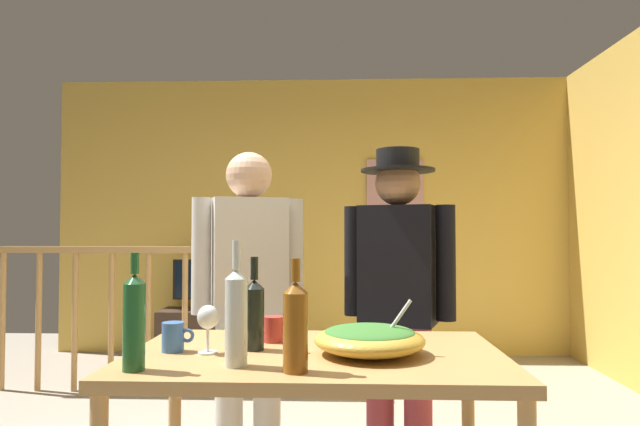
% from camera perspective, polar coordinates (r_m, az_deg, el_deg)
% --- Properties ---
extents(back_wall, '(5.11, 0.10, 2.73)m').
position_cam_1_polar(back_wall, '(5.47, -0.80, -0.31)').
color(back_wall, gold).
rests_on(back_wall, ground_plane).
extents(framed_picture, '(0.56, 0.03, 0.68)m').
position_cam_1_polar(framed_picture, '(5.44, 7.84, 2.02)').
color(framed_picture, tan).
extents(stair_railing, '(2.35, 0.10, 1.15)m').
position_cam_1_polar(stair_railing, '(4.29, -13.15, -9.30)').
color(stair_railing, '#B2844C').
rests_on(stair_railing, ground_plane).
extents(tv_console, '(0.90, 0.40, 0.48)m').
position_cam_1_polar(tv_console, '(5.35, -11.56, -12.37)').
color(tv_console, '#38281E').
rests_on(tv_console, ground_plane).
extents(flat_screen_tv, '(0.65, 0.12, 0.47)m').
position_cam_1_polar(flat_screen_tv, '(5.25, -11.60, -6.90)').
color(flat_screen_tv, black).
rests_on(flat_screen_tv, tv_console).
extents(serving_table, '(1.26, 0.78, 0.81)m').
position_cam_1_polar(serving_table, '(1.93, -0.45, -16.75)').
color(serving_table, '#B2844C').
rests_on(serving_table, ground_plane).
extents(salad_bowl, '(0.37, 0.37, 0.19)m').
position_cam_1_polar(salad_bowl, '(1.86, 5.20, -12.91)').
color(salad_bowl, gold).
rests_on(salad_bowl, serving_table).
extents(wine_glass, '(0.07, 0.07, 0.16)m').
position_cam_1_polar(wine_glass, '(1.89, -11.62, -10.83)').
color(wine_glass, silver).
rests_on(wine_glass, serving_table).
extents(wine_bottle_dark, '(0.07, 0.07, 0.32)m').
position_cam_1_polar(wine_bottle_dark, '(1.92, -6.89, -10.29)').
color(wine_bottle_dark, black).
rests_on(wine_bottle_dark, serving_table).
extents(wine_bottle_clear, '(0.07, 0.07, 0.38)m').
position_cam_1_polar(wine_bottle_clear, '(1.70, -8.74, -10.46)').
color(wine_bottle_clear, silver).
rests_on(wine_bottle_clear, serving_table).
extents(wine_bottle_green, '(0.06, 0.06, 0.34)m').
position_cam_1_polar(wine_bottle_green, '(1.72, -18.82, -10.55)').
color(wine_bottle_green, '#1E5628').
rests_on(wine_bottle_green, serving_table).
extents(wine_bottle_amber, '(0.07, 0.07, 0.33)m').
position_cam_1_polar(wine_bottle_amber, '(1.62, -2.57, -11.58)').
color(wine_bottle_amber, brown).
rests_on(wine_bottle_amber, serving_table).
extents(mug_red, '(0.11, 0.08, 0.09)m').
position_cam_1_polar(mug_red, '(2.06, -4.82, -11.98)').
color(mug_red, '#B7332D').
rests_on(mug_red, serving_table).
extents(mug_blue, '(0.11, 0.07, 0.10)m').
position_cam_1_polar(mug_blue, '(1.96, -15.04, -12.38)').
color(mug_blue, '#3866B2').
rests_on(mug_blue, serving_table).
extents(person_standing_left, '(0.51, 0.32, 1.59)m').
position_cam_1_polar(person_standing_left, '(2.64, -7.46, -8.13)').
color(person_standing_left, beige).
rests_on(person_standing_left, ground_plane).
extents(person_standing_right, '(0.51, 0.35, 1.60)m').
position_cam_1_polar(person_standing_right, '(2.61, 8.18, -7.96)').
color(person_standing_right, '#9E3842').
rests_on(person_standing_right, ground_plane).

